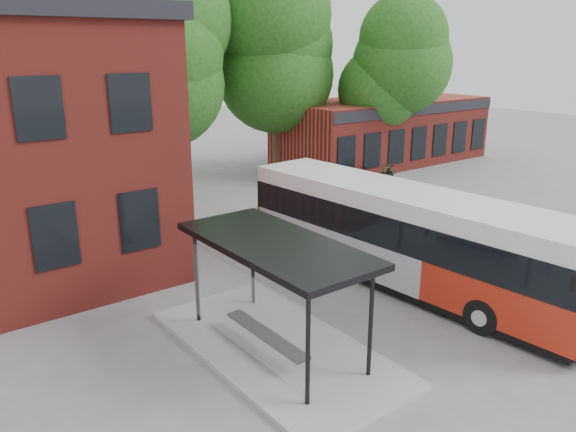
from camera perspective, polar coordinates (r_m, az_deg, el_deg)
ground at (r=17.84m, az=8.68°, el=-7.46°), size 100.00×100.00×0.00m
shop_row at (r=37.17m, az=9.59°, el=8.53°), size 14.00×6.20×4.00m
bus_shelter at (r=13.84m, az=-1.27°, el=-8.15°), size 3.60×7.00×2.90m
bike_rail at (r=30.73m, az=7.48°, el=3.43°), size 5.20×0.10×0.38m
tree_0 at (r=27.83m, az=-25.64°, el=11.62°), size 7.92×7.92×11.00m
tree_1 at (r=31.01m, az=-13.05°, el=12.65°), size 7.92×7.92×10.40m
tree_2 at (r=33.68m, az=-1.15°, el=13.89°), size 7.92×7.92×11.00m
tree_3 at (r=34.06m, az=9.94°, el=12.24°), size 7.04×7.04×9.28m
city_bus at (r=18.00m, az=11.80°, el=-2.19°), size 3.35×12.14×3.05m
bicycle_0 at (r=28.47m, az=5.56°, el=2.96°), size 1.83×1.05×0.91m
bicycle_1 at (r=29.20m, az=5.84°, el=3.33°), size 1.62×0.91×0.94m
bicycle_2 at (r=30.05m, az=6.34°, el=3.65°), size 1.67×0.58×0.88m
bicycle_3 at (r=30.08m, az=6.12°, el=3.79°), size 1.72×1.01×1.00m
bicycle_4 at (r=31.18m, az=6.91°, el=4.13°), size 1.71×0.66×0.89m
bicycle_5 at (r=31.32m, az=9.87°, el=4.23°), size 1.85×0.88×1.07m
bicycle_6 at (r=31.07m, az=9.71°, el=4.07°), size 2.00×1.10×1.00m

